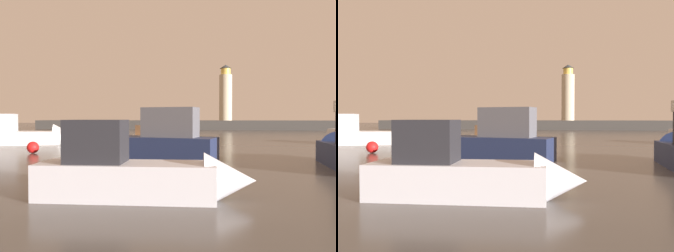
{
  "view_description": "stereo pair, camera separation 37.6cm",
  "coord_description": "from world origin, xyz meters",
  "views": [
    {
      "loc": [
        4.22,
        -0.84,
        2.29
      ],
      "look_at": [
        0.51,
        19.69,
        1.79
      ],
      "focal_mm": 36.07,
      "sensor_mm": 36.0,
      "label": 1
    },
    {
      "loc": [
        4.59,
        -0.77,
        2.29
      ],
      "look_at": [
        0.51,
        19.69,
        1.79
      ],
      "focal_mm": 36.07,
      "sensor_mm": 36.0,
      "label": 2
    }
  ],
  "objects": [
    {
      "name": "motorboat_4",
      "position": [
        -12.56,
        25.64,
        0.79
      ],
      "size": [
        8.65,
        5.28,
        3.14
      ],
      "color": "white",
      "rests_on": "ground_plane"
    },
    {
      "name": "breakwater",
      "position": [
        0.0,
        67.39,
        0.89
      ],
      "size": [
        72.14,
        6.3,
        1.79
      ],
      "primitive_type": "cube",
      "color": "#423F3D",
      "rests_on": "ground_plane"
    },
    {
      "name": "motorboat_5",
      "position": [
        -1.85,
        27.93,
        0.55
      ],
      "size": [
        3.9,
        6.69,
        2.15
      ],
      "color": "beige",
      "rests_on": "ground_plane"
    },
    {
      "name": "mooring_buoy",
      "position": [
        -8.3,
        19.09,
        0.38
      ],
      "size": [
        0.76,
        0.76,
        0.76
      ],
      "primitive_type": "sphere",
      "color": "red",
      "rests_on": "ground_plane"
    },
    {
      "name": "lighthouse",
      "position": [
        3.57,
        67.39,
        7.04
      ],
      "size": [
        2.53,
        2.53,
        11.09
      ],
      "color": "beige",
      "rests_on": "breakwater"
    },
    {
      "name": "motorboat_0",
      "position": [
        -0.79,
        17.25,
        0.91
      ],
      "size": [
        8.88,
        3.64,
        3.22
      ],
      "color": "#1E284C",
      "rests_on": "ground_plane"
    },
    {
      "name": "motorboat_3",
      "position": [
        1.91,
        8.41,
        0.72
      ],
      "size": [
        6.26,
        2.14,
        2.45
      ],
      "color": "silver",
      "rests_on": "ground_plane"
    },
    {
      "name": "ground_plane",
      "position": [
        0.0,
        33.7,
        0.0
      ],
      "size": [
        220.0,
        220.0,
        0.0
      ],
      "primitive_type": "plane",
      "color": "#4C4742"
    }
  ]
}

